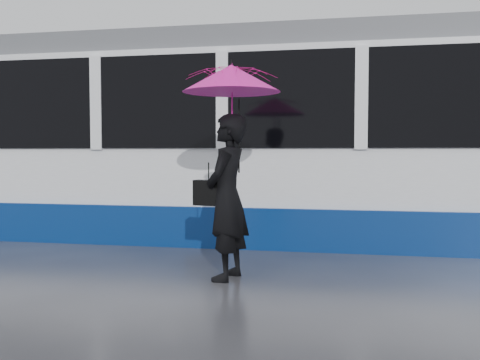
# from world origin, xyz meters

# --- Properties ---
(ground) EXTENTS (90.00, 90.00, 0.00)m
(ground) POSITION_xyz_m (0.00, 0.00, 0.00)
(ground) COLOR #292A2E
(ground) RESTS_ON ground
(rails) EXTENTS (34.00, 1.51, 0.02)m
(rails) POSITION_xyz_m (0.00, 2.50, 0.01)
(rails) COLOR #3F3D38
(rails) RESTS_ON ground
(tram) EXTENTS (26.00, 2.56, 3.35)m
(tram) POSITION_xyz_m (3.15, 2.50, 1.64)
(tram) COLOR white
(tram) RESTS_ON ground
(woman) EXTENTS (0.53, 0.74, 1.87)m
(woman) POSITION_xyz_m (1.14, -0.58, 0.93)
(woman) COLOR black
(woman) RESTS_ON ground
(umbrella) EXTENTS (1.24, 1.24, 1.26)m
(umbrella) POSITION_xyz_m (1.19, -0.58, 2.05)
(umbrella) COLOR #F41493
(umbrella) RESTS_ON ground
(handbag) EXTENTS (0.35, 0.19, 0.47)m
(handbag) POSITION_xyz_m (0.92, -0.56, 0.98)
(handbag) COLOR black
(handbag) RESTS_ON ground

